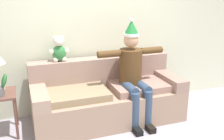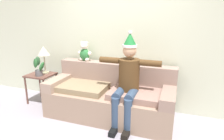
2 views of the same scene
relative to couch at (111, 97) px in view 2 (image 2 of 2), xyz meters
The scene contains 7 objects.
back_wall 1.13m from the couch, 90.00° to the left, with size 7.00×0.10×2.70m, color beige.
couch is the anchor object (origin of this frame).
person_seated 0.59m from the couch, 25.93° to the right, with size 1.02×0.77×1.55m.
teddy_bear 1.01m from the couch, 156.64° to the left, with size 0.29×0.17×0.38m.
side_table 1.56m from the couch, behind, with size 0.51×0.47×0.61m.
table_lamp 1.66m from the couch, behind, with size 0.24×0.24×0.56m.
potted_plant 1.55m from the couch, behind, with size 0.24×0.22×0.39m.
Camera 2 is at (1.09, -1.97, 1.75)m, focal length 30.54 mm.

